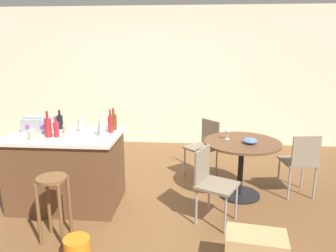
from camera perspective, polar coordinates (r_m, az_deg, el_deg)
name	(u,v)px	position (r m, az deg, el deg)	size (l,w,h in m)	color
ground_plane	(122,201)	(4.27, -8.20, -13.19)	(8.80, 8.80, 0.00)	brown
back_wall	(149,77)	(6.46, -3.38, 8.74)	(8.00, 0.10, 2.70)	beige
kitchen_island	(67,169)	(4.18, -17.59, -7.42)	(1.33, 0.86, 0.92)	brown
wooden_stool	(53,196)	(3.47, -19.85, -11.74)	(0.30, 0.30, 0.69)	brown
dining_table	(241,154)	(4.27, 13.00, -4.98)	(0.99, 0.99, 0.76)	black
folding_chair_near	(301,160)	(4.51, 22.63, -5.61)	(0.45, 0.45, 0.86)	#7F705B
folding_chair_far	(204,144)	(4.84, 6.53, -3.22)	(0.56, 0.56, 0.87)	#7F705B
folding_chair_left	(212,180)	(3.63, 7.80, -9.53)	(0.54, 0.54, 0.85)	#7F705B
toolbox	(39,124)	(4.29, -22.03, 0.35)	(0.37, 0.25, 0.19)	gray
bottle_0	(48,127)	(3.95, -20.66, -0.18)	(0.08, 0.08, 0.31)	maroon
bottle_1	(60,122)	(4.30, -18.77, 0.73)	(0.08, 0.08, 0.25)	black
bottle_2	(82,125)	(4.09, -15.21, 0.17)	(0.08, 0.08, 0.22)	#B7B2AD
bottle_3	(114,121)	(4.08, -9.71, 0.80)	(0.08, 0.08, 0.28)	#603314
bottle_4	(56,129)	(3.93, -19.36, -0.54)	(0.06, 0.06, 0.24)	maroon
bottle_5	(102,127)	(3.80, -11.75, -0.25)	(0.07, 0.07, 0.28)	#B7B2AD
bottle_6	(111,124)	(3.96, -10.25, 0.41)	(0.06, 0.06, 0.29)	maroon
cup_0	(67,129)	(4.08, -17.70, -0.51)	(0.12, 0.09, 0.10)	tan
cup_1	(102,128)	(4.02, -11.81, -0.44)	(0.12, 0.08, 0.09)	#4C7099
cup_2	(32,135)	(3.92, -23.09, -1.52)	(0.13, 0.09, 0.11)	tan
wine_glass	(228,131)	(4.25, 10.62, -0.95)	(0.07, 0.07, 0.14)	silver
serving_bowl	(250,141)	(4.15, 14.44, -2.58)	(0.18, 0.18, 0.07)	#4C7099
plastic_bucket	(77,248)	(3.32, -15.96, -20.25)	(0.25, 0.25, 0.20)	orange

